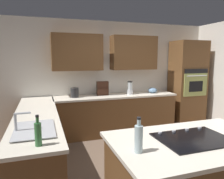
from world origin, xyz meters
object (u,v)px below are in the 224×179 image
(sink_unit, at_px, (34,129))
(cooktop, at_px, (194,138))
(wall_oven, at_px, (187,84))
(blender, at_px, (130,89))
(mixing_bowl, at_px, (152,90))
(spice_rack, at_px, (103,88))
(oil_bottle, at_px, (139,138))
(kettle, at_px, (75,93))
(dish_soap_bottle, at_px, (38,133))

(sink_unit, relative_size, cooktop, 0.92)
(wall_oven, distance_m, blender, 1.60)
(blender, bearing_deg, wall_oven, 179.40)
(wall_oven, xyz_separation_m, blender, (1.60, -0.02, -0.05))
(mixing_bowl, bearing_deg, spice_rack, -3.08)
(cooktop, relative_size, mixing_bowl, 3.46)
(cooktop, distance_m, blender, 2.84)
(oil_bottle, bearing_deg, kettle, -87.22)
(sink_unit, xyz_separation_m, spice_rack, (-1.43, -2.05, 0.14))
(wall_oven, distance_m, oil_bottle, 3.99)
(wall_oven, height_order, kettle, wall_oven)
(wall_oven, height_order, spice_rack, wall_oven)
(mixing_bowl, bearing_deg, kettle, 0.00)
(blender, distance_m, mixing_bowl, 0.60)
(blender, height_order, spice_rack, spice_rack)
(cooktop, xyz_separation_m, dish_soap_bottle, (1.55, -0.34, 0.12))
(kettle, bearing_deg, blender, 180.00)
(spice_rack, bearing_deg, mixing_bowl, 176.92)
(sink_unit, height_order, dish_soap_bottle, dish_soap_bottle)
(wall_oven, distance_m, spice_rack, 2.25)
(kettle, distance_m, dish_soap_bottle, 2.57)
(mixing_bowl, bearing_deg, sink_unit, 36.55)
(wall_oven, bearing_deg, mixing_bowl, -0.96)
(spice_rack, bearing_deg, dish_soap_bottle, 61.59)
(wall_oven, relative_size, oil_bottle, 6.58)
(sink_unit, bearing_deg, cooktop, 153.14)
(blender, height_order, kettle, blender)
(blender, bearing_deg, oil_bottle, 68.25)
(sink_unit, bearing_deg, oil_bottle, 135.01)
(cooktop, bearing_deg, oil_bottle, 8.51)
(blender, bearing_deg, cooktop, 80.52)
(sink_unit, relative_size, mixing_bowl, 3.18)
(sink_unit, distance_m, blender, 2.88)
(sink_unit, xyz_separation_m, kettle, (-0.78, -1.99, 0.09))
(sink_unit, distance_m, dish_soap_bottle, 0.50)
(mixing_bowl, distance_m, spice_rack, 1.26)
(sink_unit, relative_size, dish_soap_bottle, 2.27)
(cooktop, height_order, spice_rack, spice_rack)
(cooktop, bearing_deg, mixing_bowl, -110.86)
(cooktop, relative_size, spice_rack, 2.37)
(blender, height_order, oil_bottle, oil_bottle)
(oil_bottle, bearing_deg, blender, -111.75)
(dish_soap_bottle, bearing_deg, mixing_bowl, -136.74)
(blender, xyz_separation_m, oil_bottle, (1.16, 2.90, 0.00))
(spice_rack, relative_size, kettle, 1.54)
(wall_oven, height_order, oil_bottle, wall_oven)
(dish_soap_bottle, xyz_separation_m, oil_bottle, (-0.86, 0.44, 0.01))
(blender, distance_m, kettle, 1.30)
(spice_rack, bearing_deg, cooktop, 93.64)
(wall_oven, bearing_deg, oil_bottle, 46.31)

